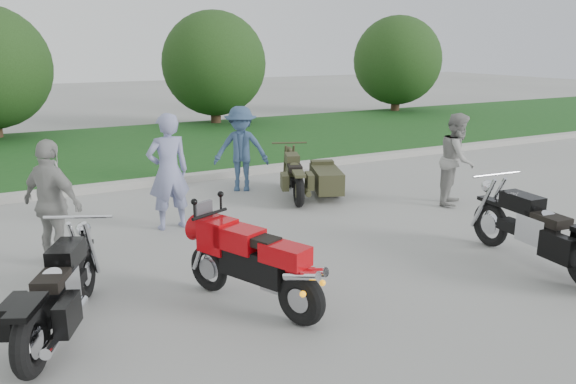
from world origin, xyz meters
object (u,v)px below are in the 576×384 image
cruiser_right (543,235)px  person_stripe (168,172)px  cruiser_left (58,297)px  cruiser_sidecar (313,179)px  person_grey (457,159)px  sportbike_red (254,262)px  person_back (53,204)px  person_denim (241,149)px

cruiser_right → person_stripe: 5.49m
cruiser_left → cruiser_sidecar: cruiser_left is taller
cruiser_sidecar → person_grey: person_grey is taller
sportbike_red → person_back: bearing=103.0°
cruiser_right → cruiser_sidecar: bearing=105.7°
cruiser_sidecar → person_grey: bearing=-16.1°
sportbike_red → cruiser_sidecar: (2.93, 3.74, -0.18)m
person_stripe → person_denim: (1.95, 1.68, -0.08)m
cruiser_right → cruiser_left: bearing=174.6°
person_back → cruiser_right: bearing=-154.4°
cruiser_sidecar → person_denim: bearing=152.8°
cruiser_left → person_back: (0.20, 2.06, 0.42)m
sportbike_red → person_denim: 5.25m
cruiser_sidecar → person_back: 4.95m
cruiser_right → person_denim: size_ratio=1.41×
person_back → person_denim: bearing=-91.6°
cruiser_sidecar → person_stripe: bearing=-148.4°
person_denim → sportbike_red: bearing=-82.8°
person_back → person_stripe: bearing=-100.8°
cruiser_left → person_stripe: 3.52m
cruiser_right → person_stripe: (-3.81, 3.92, 0.46)m
cruiser_left → person_denim: size_ratio=1.21×
sportbike_red → cruiser_sidecar: size_ratio=0.94×
person_grey → person_back: person_back is taller
cruiser_left → sportbike_red: bearing=15.5°
cruiser_left → person_back: 2.11m
person_grey → person_back: bearing=140.7°
person_grey → cruiser_right: bearing=-150.7°
sportbike_red → person_back: 3.01m
sportbike_red → cruiser_sidecar: sportbike_red is taller
sportbike_red → person_denim: (1.93, 4.87, 0.30)m
cruiser_right → person_grey: size_ratio=1.42×
person_stripe → person_grey: 5.16m
sportbike_red → cruiser_left: 2.03m
cruiser_left → person_denim: bearing=73.9°
sportbike_red → person_back: person_back is taller
cruiser_left → person_stripe: (1.98, 2.87, 0.49)m
person_grey → person_stripe: bearing=131.0°
cruiser_left → cruiser_right: size_ratio=0.86×
person_grey → person_back: size_ratio=0.99×
cruiser_left → person_grey: person_grey is taller
cruiser_sidecar → person_grey: 2.68m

